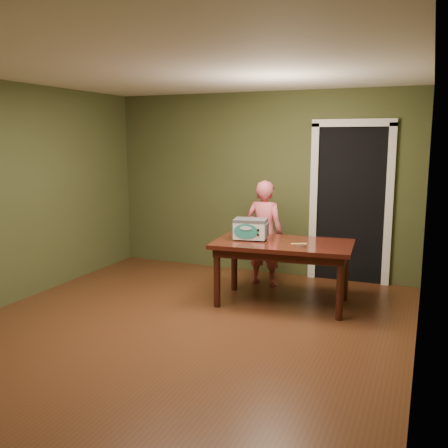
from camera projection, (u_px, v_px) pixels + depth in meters
name	position (u px, v px, depth m)	size (l,w,h in m)	color
floor	(182.00, 329.00, 5.16)	(5.00, 5.00, 0.00)	#512B17
room_shell	(179.00, 163.00, 4.87)	(4.52, 5.02, 2.61)	#434A27
doorway	(354.00, 203.00, 7.02)	(1.10, 0.66, 2.25)	black
dining_table	(283.00, 250.00, 5.85)	(1.67, 1.03, 0.75)	black
toy_oven	(250.00, 228.00, 5.95)	(0.45, 0.34, 0.25)	#4C4F54
baking_pan	(301.00, 245.00, 5.59)	(0.10, 0.10, 0.02)	silver
spatula	(299.00, 244.00, 5.73)	(0.18, 0.03, 0.01)	#FBE76D
child	(264.00, 233.00, 6.63)	(0.51, 0.34, 1.41)	#D25662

